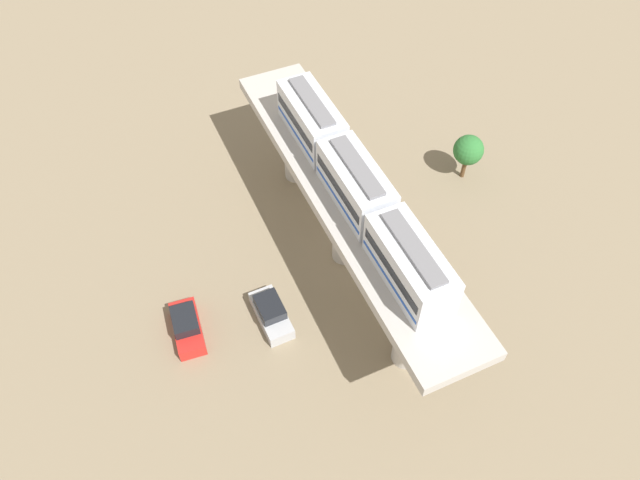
{
  "coord_description": "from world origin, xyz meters",
  "views": [
    {
      "loc": [
        -12.98,
        -24.31,
        36.17
      ],
      "look_at": [
        -2.5,
        -1.02,
        4.28
      ],
      "focal_mm": 33.62,
      "sensor_mm": 36.0,
      "label": 1
    }
  ],
  "objects_px": {
    "tree_near_viaduct": "(468,150)",
    "parked_car_red": "(187,326)",
    "train": "(356,184)",
    "parked_car_silver": "(271,313)"
  },
  "relations": [
    {
      "from": "train",
      "to": "parked_car_red",
      "type": "relative_size",
      "value": 4.7
    },
    {
      "from": "tree_near_viaduct",
      "to": "parked_car_silver",
      "type": "bearing_deg",
      "value": -161.9
    },
    {
      "from": "train",
      "to": "parked_car_red",
      "type": "bearing_deg",
      "value": -177.55
    },
    {
      "from": "train",
      "to": "parked_car_silver",
      "type": "bearing_deg",
      "value": -164.76
    },
    {
      "from": "train",
      "to": "parked_car_silver",
      "type": "height_order",
      "value": "train"
    },
    {
      "from": "train",
      "to": "tree_near_viaduct",
      "type": "bearing_deg",
      "value": 19.65
    },
    {
      "from": "train",
      "to": "parked_car_silver",
      "type": "distance_m",
      "value": 10.81
    },
    {
      "from": "tree_near_viaduct",
      "to": "parked_car_red",
      "type": "bearing_deg",
      "value": -168.68
    },
    {
      "from": "train",
      "to": "tree_near_viaduct",
      "type": "xyz_separation_m",
      "value": [
        12.73,
        4.55,
        -5.74
      ]
    },
    {
      "from": "train",
      "to": "parked_car_silver",
      "type": "relative_size",
      "value": 4.85
    }
  ]
}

